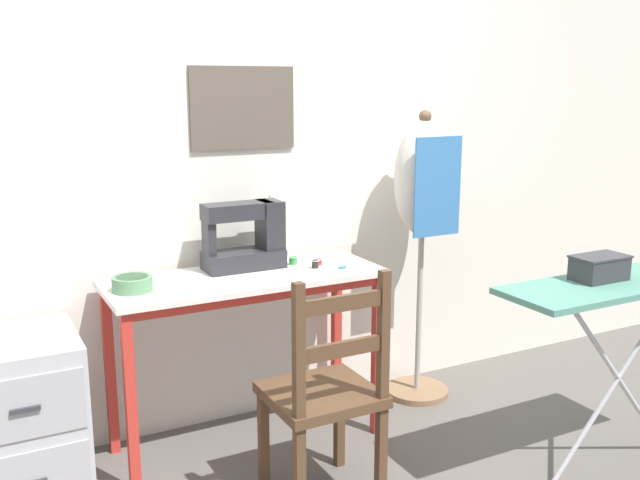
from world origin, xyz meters
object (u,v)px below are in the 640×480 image
Objects in this scene: filing_cabinet at (22,418)px; storage_box at (599,268)px; sewing_machine at (248,237)px; dress_form at (423,196)px; scissors at (348,266)px; thread_spool_near_machine at (293,261)px; wooden_chair at (325,395)px; thread_spool_far_edge at (319,262)px; fabric_bowl at (132,283)px; thread_spool_mid_table at (315,264)px; ironing_board at (627,291)px.

filing_cabinet is 2.89× the size of storage_box.
sewing_machine is 0.25× the size of dress_form.
thread_spool_near_machine reaches higher than scissors.
wooden_chair is 0.64× the size of dress_form.
sewing_machine is at bearing 160.16° from thread_spool_far_edge.
filing_cabinet is at bearing 157.23° from storage_box.
wooden_chair is (-0.17, -0.61, -0.36)m from thread_spool_near_machine.
fabric_bowl is 4.10× the size of thread_spool_mid_table.
thread_spool_far_edge is at bearing 135.20° from ironing_board.
ironing_board reaches higher than thread_spool_far_edge.
scissors is 0.17× the size of wooden_chair.
filing_cabinet is (-0.44, 0.03, -0.48)m from fabric_bowl.
thread_spool_mid_table is (0.06, -0.11, 0.00)m from thread_spool_near_machine.
dress_form is at bearing -2.58° from sewing_machine.
thread_spool_far_edge is at bearing -34.28° from thread_spool_near_machine.
scissors is 1.03m from storage_box.
sewing_machine is 0.32× the size of ironing_board.
wooden_chair is at bearing -113.67° from thread_spool_mid_table.
thread_spool_far_edge is at bearing -0.69° from filing_cabinet.
scissors is at bearing 52.04° from wooden_chair.
thread_spool_far_edge is (0.30, -0.11, -0.12)m from sewing_machine.
wooden_chair is (-0.22, -0.51, -0.36)m from thread_spool_mid_table.
wooden_chair is 0.82× the size of ironing_board.
sewing_machine is 9.42× the size of thread_spool_mid_table.
thread_spool_near_machine is 1.44× the size of thread_spool_far_edge.
thread_spool_far_edge is at bearing 44.22° from thread_spool_mid_table.
thread_spool_far_edge is 0.02× the size of dress_form.
wooden_chair is 1.22m from dress_form.
wooden_chair reaches higher than thread_spool_mid_table.
sewing_machine is 0.39× the size of wooden_chair.
thread_spool_far_edge is at bearing 140.14° from scissors.
fabric_bowl is 0.17× the size of wooden_chair.
fabric_bowl is at bearing -167.37° from sewing_machine.
thread_spool_far_edge reaches higher than filing_cabinet.
fabric_bowl is 1.82m from storage_box.
thread_spool_far_edge is at bearing -173.73° from dress_form.
sewing_machine is at bearing 5.37° from filing_cabinet.
fabric_bowl is 5.06× the size of thread_spool_far_edge.
filing_cabinet is (-1.17, -0.05, -0.47)m from thread_spool_near_machine.
thread_spool_near_machine is (0.20, -0.04, -0.12)m from sewing_machine.
wooden_chair reaches higher than fabric_bowl.
thread_spool_near_machine reaches higher than filing_cabinet.
fabric_bowl is 0.86m from wooden_chair.
fabric_bowl is at bearing -173.85° from thread_spool_near_machine.
storage_box is (0.79, -0.85, 0.07)m from thread_spool_far_edge.
thread_spool_mid_table is at bearing -62.02° from thread_spool_near_machine.
ironing_board is at bearing -22.19° from storage_box.
thread_spool_mid_table is at bearing -29.84° from sewing_machine.
storage_box is at bearing 157.81° from ironing_board.
storage_box reaches higher than filing_cabinet.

